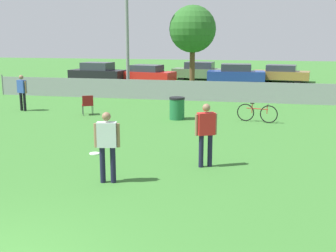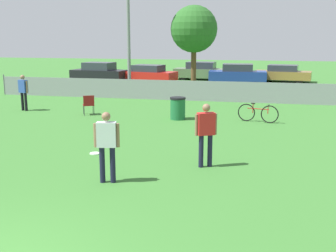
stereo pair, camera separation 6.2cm
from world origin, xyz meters
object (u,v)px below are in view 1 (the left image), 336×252
tree_near_pole (193,29)px  parked_car_red (147,74)px  player_defender_red (206,130)px  trash_bin (177,108)px  player_receiver_white (107,142)px  parked_car_blue (236,74)px  parked_car_tan (281,73)px  light_pole (127,10)px  folding_chair_sideline (88,104)px  bicycle_sideline (257,113)px  spectator_in_blue (22,90)px  parked_car_dark (98,73)px  frisbee_disc (94,153)px  parked_car_olive (199,71)px

tree_near_pole → parked_car_red: 7.42m
player_defender_red → trash_bin: size_ratio=1.82×
player_receiver_white → parked_car_blue: size_ratio=0.40×
trash_bin → parked_car_tan: bearing=73.7°
parked_car_blue → player_receiver_white: bearing=-97.0°
parked_car_blue → light_pole: bearing=-129.5°
folding_chair_sideline → bicycle_sideline: size_ratio=0.54×
player_defender_red → parked_car_tan: bearing=55.1°
player_receiver_white → parked_car_red: player_receiver_white is taller
spectator_in_blue → tree_near_pole: bearing=-111.4°
player_defender_red → parked_car_dark: 22.47m
spectator_in_blue → light_pole: bearing=-96.9°
light_pole → bicycle_sideline: size_ratio=5.07×
folding_chair_sideline → parked_car_dark: 13.97m
player_receiver_white → trash_bin: size_ratio=1.82×
player_receiver_white → frisbee_disc: 2.82m
frisbee_disc → parked_car_olive: 22.90m
spectator_in_blue → trash_bin: 7.58m
light_pole → parked_car_red: (-0.64, 6.67, -4.29)m
parked_car_blue → player_defender_red: bearing=-91.7°
bicycle_sideline → parked_car_tan: (1.60, 16.69, 0.27)m
parked_car_blue → tree_near_pole: bearing=-112.4°
tree_near_pole → trash_bin: bearing=-84.9°
parked_car_red → trash_bin: bearing=-58.5°
parked_car_olive → bicycle_sideline: bearing=-69.9°
tree_near_pole → player_defender_red: bearing=-79.3°
folding_chair_sideline → trash_bin: (4.10, -0.11, -0.04)m
spectator_in_blue → trash_bin: spectator_in_blue is taller
frisbee_disc → parked_car_olive: size_ratio=0.07×
frisbee_disc → trash_bin: size_ratio=0.32×
tree_near_pole → light_pole: bearing=-157.2°
parked_car_dark → parked_car_tan: 14.25m
spectator_in_blue → parked_car_tan: 20.54m
parked_car_red → light_pole: bearing=-73.3°
spectator_in_blue → player_defender_red: bearing=162.9°
light_pole → folding_chair_sideline: bearing=-87.3°
trash_bin → parked_car_red: parked_car_red is taller
trash_bin → spectator_in_blue: bearing=176.2°
frisbee_disc → parked_car_red: bearing=100.7°
bicycle_sideline → parked_car_olive: 17.59m
player_defender_red → frisbee_disc: size_ratio=5.74×
frisbee_disc → folding_chair_sideline: size_ratio=0.34×
player_defender_red → parked_car_olive: (-3.58, 23.43, -0.32)m
trash_bin → parked_car_blue: size_ratio=0.22×
parked_car_olive → parked_car_red: bearing=-132.9°
player_receiver_white → bicycle_sideline: player_receiver_white is taller
light_pole → parked_car_tan: 14.20m
bicycle_sideline → tree_near_pole: bearing=129.2°
light_pole → player_receiver_white: (4.37, -15.21, -3.95)m
parked_car_olive → parked_car_tan: size_ratio=0.99×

